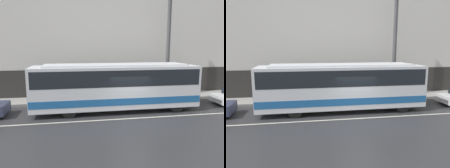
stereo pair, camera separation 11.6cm
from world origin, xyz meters
TOP-DOWN VIEW (x-y plane):
  - ground_plane at (0.00, 0.00)m, footprint 60.00×60.00m
  - sidewalk at (0.00, 5.15)m, footprint 60.00×2.30m
  - building_facade at (0.00, 6.45)m, footprint 60.00×0.35m
  - lane_stripe at (0.00, 0.00)m, footprint 54.00×0.14m
  - transit_bus at (-0.67, 1.92)m, footprint 11.08×2.60m
  - utility_pole_near at (4.26, 4.72)m, footprint 0.31×0.31m

SIDE VIEW (x-z plane):
  - ground_plane at x=0.00m, z-range 0.00..0.00m
  - lane_stripe at x=0.00m, z-range 0.00..0.01m
  - sidewalk at x=0.00m, z-range 0.00..0.18m
  - transit_bus at x=-0.67m, z-range 0.20..3.40m
  - utility_pole_near at x=4.26m, z-range 0.18..8.97m
  - building_facade at x=0.00m, z-range -0.17..9.59m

